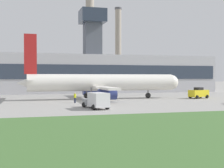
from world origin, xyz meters
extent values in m
plane|color=#999691|center=(0.00, 0.00, 0.00)|extent=(400.00, 400.00, 0.00)
cube|color=#B2B2B7|center=(0.00, 30.30, 4.77)|extent=(78.82, 12.57, 9.55)
cube|color=#2D3847|center=(0.00, 23.96, 5.25)|extent=(77.24, 0.16, 3.44)
cube|color=#4C515B|center=(6.86, 30.30, 9.04)|extent=(4.28, 4.28, 18.08)
cube|color=#283342|center=(6.86, 30.30, 19.79)|extent=(6.42, 6.42, 3.43)
cylinder|color=gray|center=(12.73, 62.46, 22.19)|extent=(3.04, 3.04, 44.37)
cylinder|color=gray|center=(23.42, 62.07, 14.61)|extent=(2.26, 2.26, 29.22)
cylinder|color=#4C4C51|center=(23.42, 62.07, 29.56)|extent=(2.60, 2.60, 0.68)
cylinder|color=white|center=(3.57, 5.36, 3.01)|extent=(26.85, 3.02, 3.02)
sphere|color=white|center=(17.00, 5.36, 3.01)|extent=(2.86, 2.86, 2.86)
cone|color=white|center=(-9.85, 5.36, 3.01)|extent=(3.32, 2.86, 2.86)
cube|color=#B21E1E|center=(-9.22, 5.36, 7.94)|extent=(2.11, 0.24, 6.85)
cube|color=white|center=(-9.35, 1.85, 3.46)|extent=(0.85, 7.03, 0.20)
cube|color=white|center=(-9.35, 8.88, 3.46)|extent=(0.85, 7.03, 0.20)
cube|color=white|center=(2.23, -1.09, 2.25)|extent=(1.89, 11.71, 0.36)
cube|color=white|center=(2.23, 11.82, 2.25)|extent=(1.89, 11.71, 0.36)
cylinder|color=navy|center=(2.53, -1.41, 1.24)|extent=(2.95, 1.73, 1.73)
cylinder|color=navy|center=(2.53, 12.14, 1.24)|extent=(2.95, 1.73, 1.73)
cylinder|color=#59595B|center=(12.30, 5.36, 1.39)|extent=(0.20, 0.20, 1.73)
sphere|color=black|center=(12.30, 5.36, 0.52)|extent=(1.04, 1.04, 1.04)
cylinder|color=#59595B|center=(0.89, 3.26, 1.39)|extent=(0.20, 0.20, 1.73)
sphere|color=black|center=(0.89, 3.26, 0.52)|extent=(1.04, 1.04, 1.04)
cylinder|color=#59595B|center=(0.89, 7.47, 1.39)|extent=(0.20, 0.20, 1.73)
sphere|color=black|center=(0.89, 7.47, 0.52)|extent=(1.04, 1.04, 1.04)
cube|color=yellow|center=(21.28, 2.39, 0.95)|extent=(4.23, 2.75, 1.26)
cube|color=black|center=(21.28, 2.39, 1.83)|extent=(1.65, 1.53, 0.50)
sphere|color=black|center=(22.83, 2.02, 0.35)|extent=(0.70, 0.70, 0.70)
sphere|color=black|center=(22.36, 3.55, 0.35)|extent=(0.70, 0.70, 0.70)
sphere|color=black|center=(20.21, 1.22, 0.35)|extent=(0.70, 0.70, 0.70)
sphere|color=black|center=(19.74, 2.75, 0.35)|extent=(0.70, 0.70, 0.70)
cube|color=gray|center=(-1.70, -8.98, 0.72)|extent=(2.06, 2.12, 0.81)
cube|color=silver|center=(-1.32, -11.81, 1.18)|extent=(2.24, 3.47, 1.73)
sphere|color=black|center=(-0.86, -8.73, 0.35)|extent=(0.70, 0.70, 0.70)
sphere|color=black|center=(-2.58, -8.96, 0.35)|extent=(0.70, 0.70, 0.70)
sphere|color=black|center=(-0.36, -12.50, 0.35)|extent=(0.70, 0.70, 0.70)
sphere|color=black|center=(-2.08, -12.73, 0.35)|extent=(0.70, 0.70, 0.70)
cylinder|color=#23283D|center=(-2.66, -1.48, 0.39)|extent=(0.40, 0.40, 0.78)
cylinder|color=yellow|center=(-2.66, -1.48, 1.09)|extent=(0.50, 0.50, 0.62)
sphere|color=tan|center=(-2.66, -1.48, 1.50)|extent=(0.21, 0.21, 0.21)
camera|label=1|loc=(-10.07, -49.52, 3.99)|focal=50.00mm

